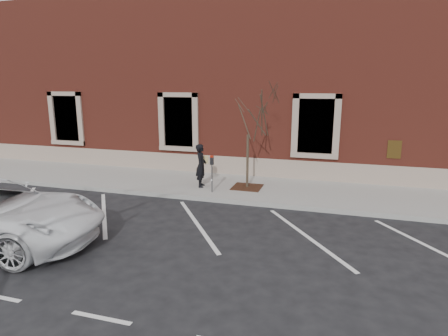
% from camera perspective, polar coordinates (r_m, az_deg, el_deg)
% --- Properties ---
extents(ground, '(120.00, 120.00, 0.00)m').
position_cam_1_polar(ground, '(13.26, -0.75, -5.19)').
color(ground, '#28282B').
rests_on(ground, ground).
extents(sidewalk_near, '(40.00, 3.50, 0.15)m').
position_cam_1_polar(sidewalk_near, '(14.84, 1.28, -2.92)').
color(sidewalk_near, '#999590').
rests_on(sidewalk_near, ground).
extents(curb_near, '(40.00, 0.12, 0.15)m').
position_cam_1_polar(curb_near, '(13.19, -0.82, -4.95)').
color(curb_near, '#9E9E99').
rests_on(curb_near, ground).
extents(parking_stripes, '(28.00, 4.40, 0.01)m').
position_cam_1_polar(parking_stripes, '(11.30, -4.14, -8.46)').
color(parking_stripes, silver).
rests_on(parking_stripes, ground).
extents(building_civic, '(40.00, 8.62, 8.00)m').
position_cam_1_polar(building_civic, '(20.13, 6.00, 12.43)').
color(building_civic, maroon).
rests_on(building_civic, ground).
extents(man, '(0.53, 0.68, 1.68)m').
position_cam_1_polar(man, '(14.47, -3.51, 0.37)').
color(man, black).
rests_on(man, sidewalk_near).
extents(parking_meter, '(0.13, 0.10, 1.38)m').
position_cam_1_polar(parking_meter, '(13.67, -1.86, 0.16)').
color(parking_meter, '#595B60').
rests_on(parking_meter, sidewalk_near).
extents(tree_grate, '(1.10, 1.10, 0.03)m').
position_cam_1_polar(tree_grate, '(14.54, 3.54, -2.91)').
color(tree_grate, '#3A2012').
rests_on(tree_grate, sidewalk_near).
extents(sapling, '(2.25, 2.25, 3.74)m').
position_cam_1_polar(sapling, '(14.06, 3.69, 7.36)').
color(sapling, '#403526').
rests_on(sapling, sidewalk_near).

